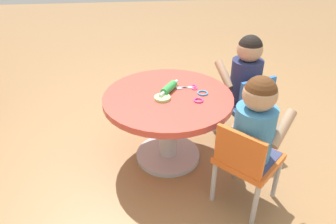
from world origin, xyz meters
name	(u,v)px	position (x,y,z in m)	size (l,w,h in m)	color
ground_plane	(168,156)	(0.00, 0.00, 0.00)	(10.00, 10.00, 0.00)	#9E7247
craft_table	(168,113)	(0.00, 0.00, 0.36)	(0.81, 0.81, 0.48)	silver
child_chair_left	(246,161)	(-0.45, -0.38, 0.31)	(0.42, 0.42, 0.54)	#B7B7BC
seated_child_left	(256,122)	(-0.42, -0.41, 0.53)	(0.43, 0.44, 0.51)	#3F4772
child_chair_right	(245,103)	(0.15, -0.57, 0.31)	(0.38, 0.38, 0.54)	#B7B7BC
seated_child_right	(246,72)	(0.19, -0.56, 0.53)	(0.41, 0.36, 0.51)	#3F4772
rolling_pin	(169,88)	(0.05, -0.01, 0.51)	(0.20, 0.15, 0.05)	green
craft_scissors	(190,88)	(0.09, -0.15, 0.49)	(0.07, 0.14, 0.01)	silver
playdough_blob_0	(162,98)	(-0.04, 0.04, 0.49)	(0.10, 0.10, 0.02)	#B2E58C
cookie_cutter_0	(199,100)	(-0.09, -0.18, 0.49)	(0.06, 0.06, 0.01)	#D83FA5
cookie_cutter_1	(203,93)	(0.00, -0.22, 0.49)	(0.07, 0.07, 0.01)	#3F99D8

